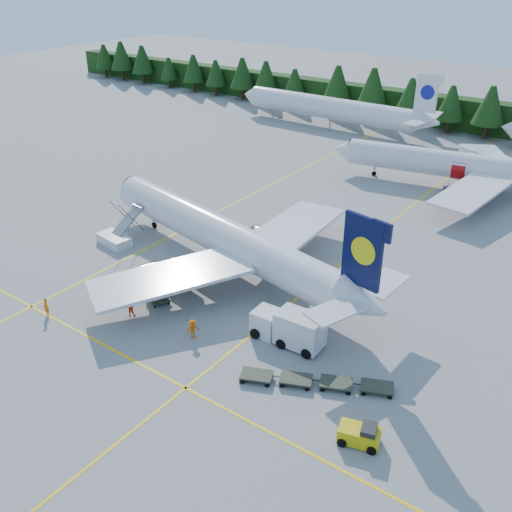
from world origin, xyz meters
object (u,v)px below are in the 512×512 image
Objects in this scene: airliner_red at (455,166)px; baggage_tug at (360,434)px; airliner_navy at (216,233)px; airstairs at (117,237)px; service_truck at (288,326)px.

airliner_red reaches higher than baggage_tug.
baggage_tug is at bearing -87.66° from airliner_red.
airliner_navy is 29.00m from baggage_tug.
airliner_navy is 12.66× the size of baggage_tug.
service_truck is (26.85, -4.44, 0.71)m from airstairs.
airliner_navy reaches higher than service_truck.
airliner_navy reaches higher than airliner_red.
service_truck is (14.34, -7.69, -1.99)m from airliner_navy.
service_truck is at bearing -16.55° from airliner_navy.
airliner_red is 45.85m from service_truck.
service_truck is (1.06, -45.80, -1.79)m from airliner_red.
airstairs is at bearing 167.94° from service_truck.
airliner_red reaches higher than airstairs.
airliner_navy is at bearing 149.14° from service_truck.
baggage_tug is (37.39, -11.41, -0.10)m from airstairs.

